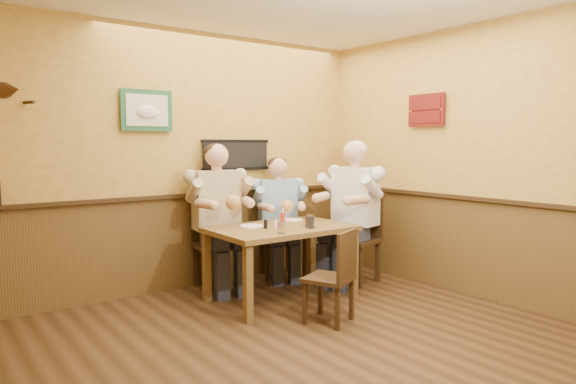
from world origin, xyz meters
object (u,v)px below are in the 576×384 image
salt_shaker (276,224)px  diner_blue_polo (278,223)px  water_glass_mid (310,222)px  pepper_shaker (266,224)px  chair_back_right (278,239)px  chair_near_side (329,276)px  diner_tan_shirt (217,224)px  cola_tumbler (310,221)px  chair_back_left (217,243)px  dining_table (281,235)px  water_glass_left (281,227)px  chair_right_end (355,238)px  diner_white_elder (355,219)px  hot_sauce_bottle (283,219)px

salt_shaker → diner_blue_polo: bearing=53.6°
water_glass_mid → pepper_shaker: (-0.38, 0.23, -0.02)m
chair_back_right → chair_near_side: 1.64m
water_glass_mid → salt_shaker: water_glass_mid is taller
diner_tan_shirt → cola_tumbler: (0.56, -0.93, 0.10)m
salt_shaker → chair_near_side: bearing=-86.5°
chair_back_left → water_glass_mid: 1.16m
chair_near_side → diner_blue_polo: bearing=-133.3°
diner_tan_shirt → cola_tumbler: 1.09m
dining_table → cola_tumbler: cola_tumbler is taller
water_glass_left → pepper_shaker: size_ratio=1.25×
cola_tumbler → chair_right_end: bearing=14.1°
water_glass_mid → diner_blue_polo: bearing=72.6°
chair_back_left → cola_tumbler: (0.56, -0.93, 0.31)m
chair_near_side → cola_tumbler: bearing=-138.4°
diner_blue_polo → diner_white_elder: size_ratio=0.88×
water_glass_left → dining_table: bearing=54.8°
water_glass_left → hot_sauce_bottle: (0.17, 0.22, 0.03)m
dining_table → hot_sauce_bottle: bearing=-116.7°
chair_back_left → cola_tumbler: chair_back_left is taller
chair_back_left → diner_white_elder: bearing=-19.4°
diner_white_elder → chair_back_right: bearing=-155.5°
dining_table → diner_tan_shirt: bearing=113.7°
hot_sauce_bottle → chair_near_side: bearing=-90.2°
water_glass_left → chair_right_end: bearing=15.2°
diner_blue_polo → hot_sauce_bottle: diner_blue_polo is taller
salt_shaker → diner_tan_shirt: bearing=106.2°
dining_table → salt_shaker: size_ratio=17.34×
chair_back_right → water_glass_left: bearing=-102.3°
water_glass_left → cola_tumbler: cola_tumbler is taller
diner_blue_polo → water_glass_left: (-0.72, -1.07, 0.16)m
chair_back_left → diner_tan_shirt: bearing=0.0°
chair_right_end → diner_blue_polo: (-0.56, 0.73, 0.13)m
chair_back_left → chair_back_right: bearing=8.5°
chair_near_side → chair_back_right: bearing=-133.3°
salt_shaker → chair_back_left: bearing=106.2°
dining_table → pepper_shaker: pepper_shaker is taller
water_glass_mid → chair_near_side: bearing=-112.8°
hot_sauce_bottle → pepper_shaker: hot_sauce_bottle is taller
diner_tan_shirt → salt_shaker: bearing=-65.8°
chair_back_right → salt_shaker: 1.05m
chair_near_side → water_glass_mid: bearing=-136.8°
chair_near_side → salt_shaker: same height
cola_tumbler → chair_near_side: bearing=-114.4°
water_glass_mid → hot_sauce_bottle: 0.27m
diner_white_elder → pepper_shaker: size_ratio=16.88×
chair_right_end → salt_shaker: size_ratio=12.56×
chair_near_side → water_glass_mid: water_glass_mid is taller
chair_back_right → chair_right_end: bearing=-30.8°
diner_tan_shirt → pepper_shaker: 0.78m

